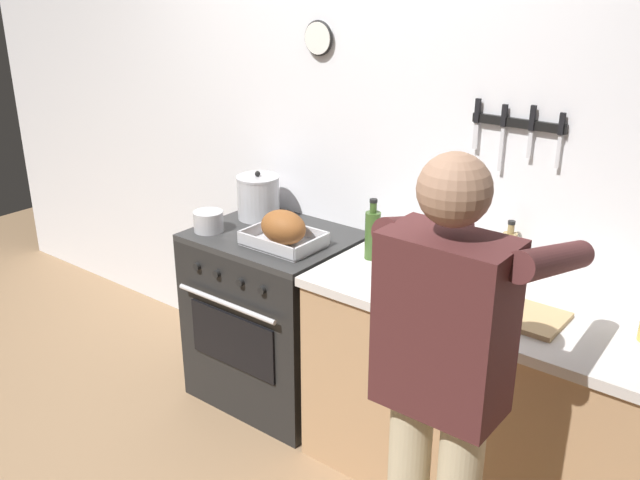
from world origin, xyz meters
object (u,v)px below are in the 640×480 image
at_px(person_cook, 444,376).
at_px(saucepan, 209,221).
at_px(cutting_board, 515,313).
at_px(stove, 276,316).
at_px(bottle_olive_oil, 373,234).
at_px(roasting_pan, 283,230).
at_px(bottle_vinegar, 508,253).
at_px(stock_pot, 258,197).

relative_size(person_cook, saucepan, 11.36).
bearing_deg(cutting_board, stove, 176.50).
bearing_deg(bottle_olive_oil, roasting_pan, -162.41).
bearing_deg(roasting_pan, cutting_board, 0.21).
bearing_deg(saucepan, person_cook, -18.19).
bearing_deg(stove, bottle_olive_oil, 4.99).
distance_m(stove, person_cook, 1.55).
relative_size(cutting_board, bottle_vinegar, 1.49).
relative_size(stock_pot, saucepan, 1.71).
height_order(cutting_board, bottle_vinegar, bottle_vinegar).
bearing_deg(bottle_olive_oil, person_cook, -43.88).
bearing_deg(bottle_olive_oil, stock_pot, 173.92).
distance_m(person_cook, saucepan, 1.66).
bearing_deg(stove, stock_pot, 149.10).
bearing_deg(stock_pot, bottle_vinegar, 5.32).
distance_m(stock_pot, saucepan, 0.30).
bearing_deg(bottle_olive_oil, saucepan, -165.66).
xyz_separation_m(person_cook, saucepan, (-1.58, 0.52, -0.00)).
bearing_deg(cutting_board, person_cook, -87.20).
height_order(roasting_pan, stock_pot, stock_pot).
bearing_deg(stock_pot, bottle_olive_oil, -6.08).
bearing_deg(bottle_vinegar, roasting_pan, -160.86).
distance_m(roasting_pan, cutting_board, 1.14).
distance_m(saucepan, bottle_vinegar, 1.43).
bearing_deg(stock_pot, cutting_board, -7.88).
distance_m(saucepan, cutting_board, 1.55).
bearing_deg(person_cook, stock_pot, 66.28).
xyz_separation_m(cutting_board, bottle_olive_oil, (-0.73, 0.13, 0.11)).
xyz_separation_m(stove, saucepan, (-0.28, -0.16, 0.50)).
distance_m(saucepan, bottle_olive_oil, 0.85).
xyz_separation_m(stove, bottle_vinegar, (1.09, 0.25, 0.55)).
bearing_deg(roasting_pan, saucepan, -168.96).
distance_m(person_cook, bottle_olive_oil, 1.05).
bearing_deg(stove, roasting_pan, -31.19).
xyz_separation_m(person_cook, bottle_vinegar, (-0.21, 0.93, 0.05)).
bearing_deg(saucepan, roasting_pan, 11.04).
height_order(cutting_board, bottle_olive_oil, bottle_olive_oil).
distance_m(roasting_pan, stock_pot, 0.41).
distance_m(stock_pot, cutting_board, 1.50).
height_order(roasting_pan, bottle_olive_oil, bottle_olive_oil).
relative_size(roasting_pan, bottle_vinegar, 1.46).
height_order(bottle_vinegar, bottle_olive_oil, bottle_olive_oil).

